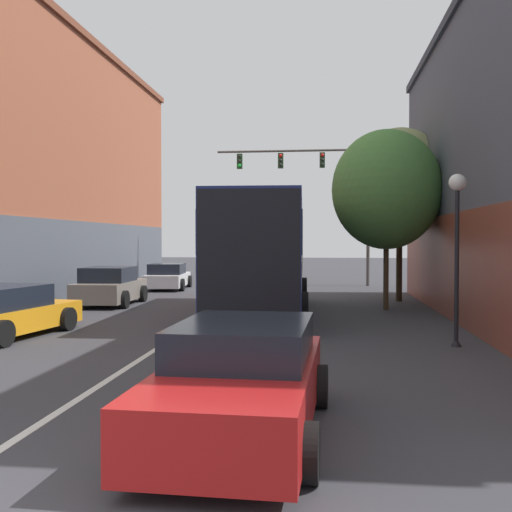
{
  "coord_description": "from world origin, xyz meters",
  "views": [
    {
      "loc": [
        3.67,
        -4.02,
        2.38
      ],
      "look_at": [
        1.59,
        14.14,
        1.91
      ],
      "focal_mm": 42.0,
      "sensor_mm": 36.0,
      "label": 1
    }
  ],
  "objects_px": {
    "street_tree_far": "(386,190)",
    "traffic_signal_gantry": "(320,181)",
    "parked_car_left_near": "(110,287)",
    "hatchback_foreground": "(242,381)",
    "street_tree_near": "(400,180)",
    "street_lamp": "(457,231)",
    "parked_car_left_far": "(1,312)",
    "bus": "(263,250)",
    "parked_car_left_mid": "(168,277)"
  },
  "relations": [
    {
      "from": "parked_car_left_near",
      "to": "street_lamp",
      "type": "distance_m",
      "value": 13.37
    },
    {
      "from": "hatchback_foreground",
      "to": "street_lamp",
      "type": "relative_size",
      "value": 1.14
    },
    {
      "from": "hatchback_foreground",
      "to": "traffic_signal_gantry",
      "type": "distance_m",
      "value": 25.23
    },
    {
      "from": "street_lamp",
      "to": "traffic_signal_gantry",
      "type": "bearing_deg",
      "value": 100.04
    },
    {
      "from": "bus",
      "to": "street_lamp",
      "type": "bearing_deg",
      "value": -139.72
    },
    {
      "from": "bus",
      "to": "parked_car_left_mid",
      "type": "bearing_deg",
      "value": 29.09
    },
    {
      "from": "street_lamp",
      "to": "bus",
      "type": "bearing_deg",
      "value": 132.3
    },
    {
      "from": "parked_car_left_mid",
      "to": "street_tree_near",
      "type": "distance_m",
      "value": 12.29
    },
    {
      "from": "bus",
      "to": "street_lamp",
      "type": "relative_size",
      "value": 2.63
    },
    {
      "from": "parked_car_left_mid",
      "to": "traffic_signal_gantry",
      "type": "height_order",
      "value": "traffic_signal_gantry"
    },
    {
      "from": "bus",
      "to": "parked_car_left_near",
      "type": "height_order",
      "value": "bus"
    },
    {
      "from": "hatchback_foreground",
      "to": "street_tree_near",
      "type": "distance_m",
      "value": 17.68
    },
    {
      "from": "parked_car_left_near",
      "to": "parked_car_left_far",
      "type": "distance_m",
      "value": 7.48
    },
    {
      "from": "traffic_signal_gantry",
      "to": "street_tree_far",
      "type": "relative_size",
      "value": 1.31
    },
    {
      "from": "parked_car_left_far",
      "to": "street_tree_far",
      "type": "relative_size",
      "value": 0.71
    },
    {
      "from": "bus",
      "to": "street_lamp",
      "type": "xyz_separation_m",
      "value": [
        4.95,
        -5.44,
        0.52
      ]
    },
    {
      "from": "street_tree_near",
      "to": "street_tree_far",
      "type": "bearing_deg",
      "value": -104.86
    },
    {
      "from": "hatchback_foreground",
      "to": "street_tree_far",
      "type": "height_order",
      "value": "street_tree_far"
    },
    {
      "from": "parked_car_left_mid",
      "to": "street_lamp",
      "type": "relative_size",
      "value": 1.08
    },
    {
      "from": "parked_car_left_far",
      "to": "street_tree_near",
      "type": "xyz_separation_m",
      "value": [
        10.85,
        10.11,
        4.14
      ]
    },
    {
      "from": "hatchback_foreground",
      "to": "street_lamp",
      "type": "xyz_separation_m",
      "value": [
        3.97,
        6.57,
        1.93
      ]
    },
    {
      "from": "hatchback_foreground",
      "to": "parked_car_left_near",
      "type": "distance_m",
      "value": 15.71
    },
    {
      "from": "parked_car_left_near",
      "to": "street_tree_far",
      "type": "bearing_deg",
      "value": -94.41
    },
    {
      "from": "parked_car_left_far",
      "to": "traffic_signal_gantry",
      "type": "relative_size",
      "value": 0.54
    },
    {
      "from": "street_lamp",
      "to": "parked_car_left_mid",
      "type": "bearing_deg",
      "value": 125.6
    },
    {
      "from": "bus",
      "to": "street_tree_far",
      "type": "relative_size",
      "value": 1.65
    },
    {
      "from": "parked_car_left_mid",
      "to": "street_tree_far",
      "type": "xyz_separation_m",
      "value": [
        9.77,
        -7.74,
        3.53
      ]
    },
    {
      "from": "parked_car_left_far",
      "to": "street_tree_far",
      "type": "distance_m",
      "value": 12.75
    },
    {
      "from": "parked_car_left_mid",
      "to": "street_tree_near",
      "type": "bearing_deg",
      "value": -118.81
    },
    {
      "from": "parked_car_left_near",
      "to": "street_tree_far",
      "type": "distance_m",
      "value": 10.62
    },
    {
      "from": "parked_car_left_near",
      "to": "parked_car_left_far",
      "type": "relative_size",
      "value": 0.89
    },
    {
      "from": "parked_car_left_far",
      "to": "street_tree_far",
      "type": "xyz_separation_m",
      "value": [
        10.03,
        7.03,
        3.52
      ]
    },
    {
      "from": "bus",
      "to": "hatchback_foreground",
      "type": "xyz_separation_m",
      "value": [
        0.99,
        -12.01,
        -1.42
      ]
    },
    {
      "from": "street_tree_near",
      "to": "bus",
      "type": "bearing_deg",
      "value": -136.12
    },
    {
      "from": "parked_car_left_near",
      "to": "parked_car_left_far",
      "type": "height_order",
      "value": "parked_car_left_near"
    },
    {
      "from": "street_lamp",
      "to": "street_tree_near",
      "type": "relative_size",
      "value": 0.57
    },
    {
      "from": "parked_car_left_near",
      "to": "street_lamp",
      "type": "relative_size",
      "value": 1.01
    },
    {
      "from": "street_tree_far",
      "to": "traffic_signal_gantry",
      "type": "bearing_deg",
      "value": 102.08
    },
    {
      "from": "parked_car_left_near",
      "to": "street_tree_near",
      "type": "bearing_deg",
      "value": -78.19
    },
    {
      "from": "street_lamp",
      "to": "hatchback_foreground",
      "type": "bearing_deg",
      "value": -121.1
    },
    {
      "from": "parked_car_left_near",
      "to": "parked_car_left_mid",
      "type": "height_order",
      "value": "parked_car_left_near"
    },
    {
      "from": "bus",
      "to": "hatchback_foreground",
      "type": "distance_m",
      "value": 12.14
    },
    {
      "from": "bus",
      "to": "parked_car_left_mid",
      "type": "height_order",
      "value": "bus"
    },
    {
      "from": "street_lamp",
      "to": "street_tree_far",
      "type": "bearing_deg",
      "value": 96.81
    },
    {
      "from": "bus",
      "to": "traffic_signal_gantry",
      "type": "height_order",
      "value": "traffic_signal_gantry"
    },
    {
      "from": "traffic_signal_gantry",
      "to": "parked_car_left_mid",
      "type": "bearing_deg",
      "value": -155.76
    },
    {
      "from": "hatchback_foreground",
      "to": "street_tree_far",
      "type": "relative_size",
      "value": 0.71
    },
    {
      "from": "hatchback_foreground",
      "to": "parked_car_left_far",
      "type": "distance_m",
      "value": 9.58
    },
    {
      "from": "parked_car_left_mid",
      "to": "street_tree_near",
      "type": "height_order",
      "value": "street_tree_near"
    },
    {
      "from": "street_lamp",
      "to": "street_tree_far",
      "type": "relative_size",
      "value": 0.63
    }
  ]
}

